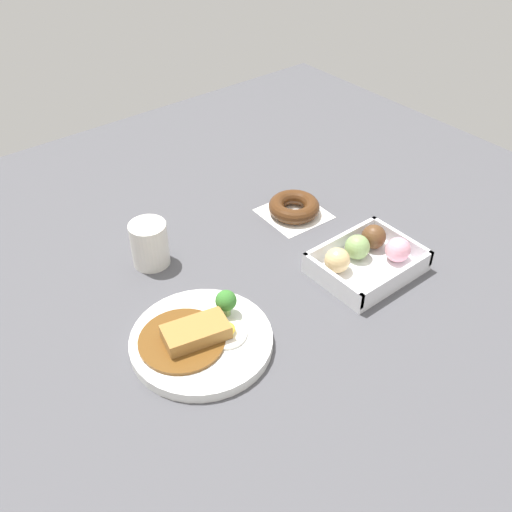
{
  "coord_description": "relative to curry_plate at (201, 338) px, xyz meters",
  "views": [
    {
      "loc": [
        0.49,
        0.56,
        0.7
      ],
      "look_at": [
        -0.03,
        -0.08,
        0.03
      ],
      "focal_mm": 40.74,
      "sensor_mm": 36.0,
      "label": 1
    }
  ],
  "objects": [
    {
      "name": "donut_box",
      "position": [
        -0.35,
        0.03,
        0.01
      ],
      "size": [
        0.19,
        0.15,
        0.06
      ],
      "color": "white",
      "rests_on": "ground_plane"
    },
    {
      "name": "curry_plate",
      "position": [
        0.0,
        0.0,
        0.0
      ],
      "size": [
        0.23,
        0.23,
        0.07
      ],
      "color": "white",
      "rests_on": "ground_plane"
    },
    {
      "name": "coffee_mug",
      "position": [
        -0.05,
        -0.23,
        0.03
      ],
      "size": [
        0.07,
        0.07,
        0.09
      ],
      "primitive_type": "cylinder",
      "color": "silver",
      "rests_on": "ground_plane"
    },
    {
      "name": "chocolate_ring_donut",
      "position": [
        -0.36,
        -0.18,
        0.0
      ],
      "size": [
        0.13,
        0.13,
        0.03
      ],
      "color": "white",
      "rests_on": "ground_plane"
    },
    {
      "name": "ground_plane",
      "position": [
        -0.16,
        -0.01,
        -0.01
      ],
      "size": [
        1.6,
        1.6,
        0.0
      ],
      "primitive_type": "plane",
      "color": "#4C4C51"
    }
  ]
}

